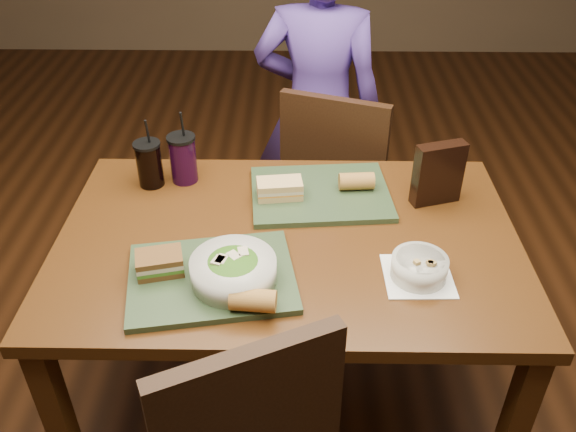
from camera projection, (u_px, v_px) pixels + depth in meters
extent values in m
plane|color=#381C0B|center=(288.00, 405.00, 2.15)|extent=(6.00, 6.00, 0.00)
cube|color=#46260E|center=(128.00, 258.00, 2.26)|extent=(0.06, 0.06, 0.71)
cube|color=#46260E|center=(452.00, 261.00, 2.24)|extent=(0.06, 0.06, 0.71)
cube|color=#46260E|center=(288.00, 242.00, 1.73)|extent=(1.30, 0.85, 0.04)
cube|color=black|center=(251.00, 431.00, 1.27)|extent=(0.38, 0.21, 0.48)
cube|color=black|center=(328.00, 190.00, 2.51)|extent=(0.51, 0.51, 0.04)
cube|color=black|center=(333.00, 158.00, 2.22)|extent=(0.39, 0.17, 0.47)
cube|color=black|center=(286.00, 257.00, 2.50)|extent=(0.04, 0.04, 0.41)
cube|color=black|center=(369.00, 258.00, 2.50)|extent=(0.04, 0.04, 0.41)
cube|color=black|center=(288.00, 210.00, 2.78)|extent=(0.04, 0.04, 0.41)
cube|color=black|center=(362.00, 211.00, 2.77)|extent=(0.04, 0.04, 0.41)
imported|color=#4E348F|center=(318.00, 111.00, 2.46)|extent=(0.56, 0.41, 1.42)
cube|color=#2B3D23|center=(212.00, 278.00, 1.56)|extent=(0.47, 0.39, 0.02)
cube|color=#2B3D23|center=(320.00, 194.00, 1.88)|extent=(0.45, 0.36, 0.02)
cylinder|color=silver|center=(233.00, 270.00, 1.52)|extent=(0.22, 0.22, 0.06)
ellipsoid|color=#427219|center=(233.00, 267.00, 1.51)|extent=(0.18, 0.18, 0.05)
cube|color=beige|center=(234.00, 256.00, 1.51)|extent=(0.04, 0.04, 0.01)
cube|color=beige|center=(218.00, 261.00, 1.50)|extent=(0.04, 0.04, 0.01)
cube|color=beige|center=(243.00, 252.00, 1.52)|extent=(0.03, 0.04, 0.01)
cube|color=beige|center=(222.00, 260.00, 1.50)|extent=(0.03, 0.04, 0.01)
cube|color=white|center=(418.00, 276.00, 1.57)|extent=(0.18, 0.18, 0.00)
cylinder|color=silver|center=(419.00, 267.00, 1.56)|extent=(0.14, 0.14, 0.06)
cylinder|color=black|center=(420.00, 260.00, 1.54)|extent=(0.12, 0.12, 0.01)
cube|color=#B28947|center=(417.00, 262.00, 1.52)|extent=(0.02, 0.02, 0.01)
cube|color=#B28947|center=(430.00, 264.00, 1.52)|extent=(0.02, 0.02, 0.01)
cube|color=#B28947|center=(433.00, 264.00, 1.52)|extent=(0.02, 0.02, 0.01)
cube|color=#B28947|center=(430.00, 263.00, 1.52)|extent=(0.02, 0.02, 0.01)
cube|color=#593819|center=(161.00, 269.00, 1.56)|extent=(0.13, 0.11, 0.02)
cube|color=#3F721E|center=(160.00, 265.00, 1.55)|extent=(0.13, 0.11, 0.01)
cube|color=beige|center=(159.00, 261.00, 1.55)|extent=(0.13, 0.11, 0.01)
cube|color=#593819|center=(159.00, 257.00, 1.54)|extent=(0.13, 0.11, 0.02)
cube|color=tan|center=(280.00, 194.00, 1.85)|extent=(0.14, 0.09, 0.02)
cube|color=orange|center=(280.00, 190.00, 1.84)|extent=(0.14, 0.09, 0.01)
cube|color=beige|center=(280.00, 188.00, 1.83)|extent=(0.14, 0.09, 0.01)
cube|color=tan|center=(280.00, 184.00, 1.83)|extent=(0.14, 0.09, 0.02)
cylinder|color=#AD7533|center=(253.00, 300.00, 1.44)|extent=(0.11, 0.06, 0.05)
cylinder|color=#AD7533|center=(356.00, 181.00, 1.87)|extent=(0.11, 0.06, 0.05)
cylinder|color=black|center=(150.00, 165.00, 1.90)|extent=(0.08, 0.08, 0.14)
cylinder|color=black|center=(146.00, 144.00, 1.86)|extent=(0.08, 0.08, 0.01)
cylinder|color=black|center=(148.00, 132.00, 1.83)|extent=(0.01, 0.02, 0.09)
cylinder|color=black|center=(183.00, 160.00, 1.92)|extent=(0.08, 0.08, 0.15)
cylinder|color=black|center=(181.00, 138.00, 1.87)|extent=(0.09, 0.09, 0.01)
cylinder|color=black|center=(182.00, 125.00, 1.85)|extent=(0.01, 0.02, 0.09)
cube|color=black|center=(438.00, 174.00, 1.81)|extent=(0.16, 0.09, 0.19)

